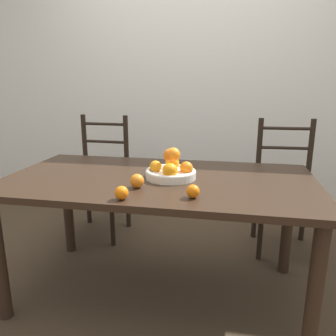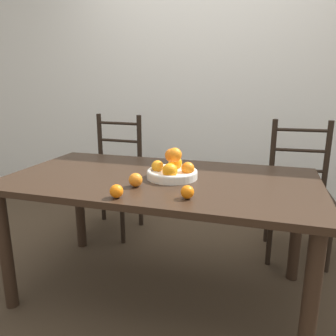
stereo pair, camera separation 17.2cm
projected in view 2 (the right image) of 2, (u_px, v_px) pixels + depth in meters
ground_plane at (161, 291)px, 2.02m from camera, size 12.00×12.00×0.00m
wall_back at (209, 77)px, 3.06m from camera, size 8.00×0.06×2.60m
dining_table at (161, 192)px, 1.86m from camera, size 1.71×0.91×0.73m
fruit_bowl at (173, 170)px, 1.81m from camera, size 0.28×0.28×0.17m
orange_loose_0 at (187, 192)px, 1.49m from camera, size 0.06×0.06×0.06m
orange_loose_1 at (136, 180)px, 1.66m from camera, size 0.07×0.07×0.07m
orange_loose_2 at (116, 191)px, 1.50m from camera, size 0.06×0.06×0.06m
chair_left at (113, 177)px, 2.78m from camera, size 0.43×0.42×0.98m
chair_right at (298, 194)px, 2.36m from camera, size 0.44×0.42×0.98m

